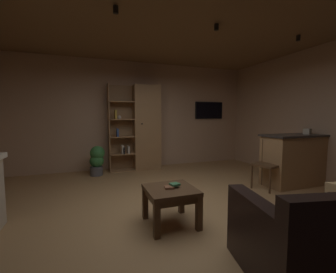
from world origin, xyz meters
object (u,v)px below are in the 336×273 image
(bookshelf_cabinet, at_px, (143,128))
(coffee_table, at_px, (171,195))
(tissue_box, at_px, (307,131))
(dining_chair, at_px, (269,161))
(wall_mounted_tv, at_px, (209,110))
(kitchen_bar_counter, at_px, (297,159))
(table_book_1, at_px, (175,184))
(potted_floor_plant, at_px, (97,159))
(table_book_0, at_px, (169,187))

(bookshelf_cabinet, height_order, coffee_table, bookshelf_cabinet)
(tissue_box, relative_size, dining_chair, 0.13)
(wall_mounted_tv, bearing_deg, dining_chair, -94.37)
(bookshelf_cabinet, height_order, kitchen_bar_counter, bookshelf_cabinet)
(kitchen_bar_counter, relative_size, wall_mounted_tv, 1.67)
(kitchen_bar_counter, relative_size, table_book_1, 13.23)
(tissue_box, distance_m, potted_floor_plant, 4.57)
(tissue_box, height_order, potted_floor_plant, tissue_box)
(table_book_1, relative_size, dining_chair, 0.12)
(wall_mounted_tv, bearing_deg, potted_floor_plant, -171.62)
(kitchen_bar_counter, bearing_deg, bookshelf_cabinet, 137.66)
(dining_chair, bearing_deg, coffee_table, -162.61)
(tissue_box, bearing_deg, wall_mounted_tv, 106.16)
(kitchen_bar_counter, distance_m, table_book_1, 3.02)
(kitchen_bar_counter, height_order, dining_chair, kitchen_bar_counter)
(tissue_box, xyz_separation_m, dining_chair, (-0.95, 0.01, -0.54))
(coffee_table, bearing_deg, bookshelf_cabinet, 82.67)
(table_book_0, height_order, potted_floor_plant, potted_floor_plant)
(bookshelf_cabinet, bearing_deg, potted_floor_plant, -167.26)
(kitchen_bar_counter, distance_m, coffee_table, 3.09)
(wall_mounted_tv, bearing_deg, coffee_table, -126.65)
(bookshelf_cabinet, bearing_deg, kitchen_bar_counter, -42.34)
(kitchen_bar_counter, xyz_separation_m, table_book_0, (-3.02, -0.73, -0.03))
(coffee_table, distance_m, wall_mounted_tv, 4.28)
(kitchen_bar_counter, height_order, wall_mounted_tv, wall_mounted_tv)
(kitchen_bar_counter, height_order, table_book_1, kitchen_bar_counter)
(table_book_0, height_order, table_book_1, table_book_1)
(wall_mounted_tv, bearing_deg, table_book_0, -126.78)
(wall_mounted_tv, bearing_deg, kitchen_bar_counter, -78.09)
(tissue_box, relative_size, coffee_table, 0.20)
(tissue_box, relative_size, table_book_1, 1.07)
(dining_chair, bearing_deg, table_book_0, -162.45)
(coffee_table, height_order, potted_floor_plant, potted_floor_plant)
(potted_floor_plant, bearing_deg, wall_mounted_tv, 8.38)
(table_book_0, xyz_separation_m, wall_mounted_tv, (2.48, 3.31, 1.07))
(table_book_1, bearing_deg, potted_floor_plant, 106.60)
(kitchen_bar_counter, xyz_separation_m, tissue_box, (0.21, -0.02, 0.56))
(table_book_1, height_order, wall_mounted_tv, wall_mounted_tv)
(table_book_1, bearing_deg, table_book_0, -164.90)
(coffee_table, xyz_separation_m, table_book_0, (-0.02, -0.01, 0.11))
(bookshelf_cabinet, xyz_separation_m, kitchen_bar_counter, (2.60, -2.37, -0.56))
(tissue_box, bearing_deg, table_book_0, -167.58)
(dining_chair, bearing_deg, table_book_1, -162.37)
(tissue_box, distance_m, coffee_table, 3.36)
(kitchen_bar_counter, bearing_deg, wall_mounted_tv, 101.91)
(table_book_0, height_order, wall_mounted_tv, wall_mounted_tv)
(bookshelf_cabinet, relative_size, wall_mounted_tv, 2.44)
(coffee_table, distance_m, table_book_0, 0.11)
(table_book_1, relative_size, potted_floor_plant, 0.16)
(bookshelf_cabinet, bearing_deg, tissue_box, -40.38)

